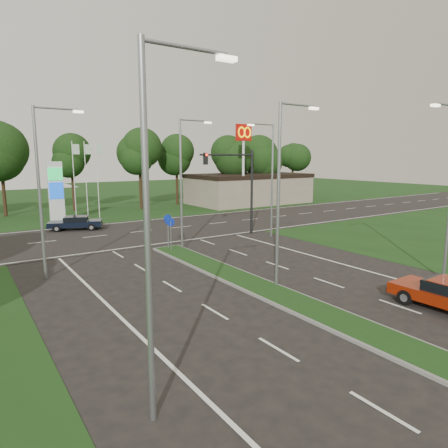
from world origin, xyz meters
TOP-DOWN VIEW (x-y plane):
  - ground at (0.00, 0.00)m, footprint 160.00×160.00m
  - verge_far at (0.00, 55.00)m, footprint 160.00×50.00m
  - cross_road at (0.00, 24.00)m, footprint 160.00×12.00m
  - median_kerb at (0.00, 4.00)m, footprint 2.00×26.00m
  - commercial_building at (22.00, 36.00)m, footprint 16.00×9.00m
  - streetlight_median_near at (1.00, 6.00)m, footprint 2.53×0.22m
  - streetlight_median_far at (1.00, 16.00)m, footprint 2.53×0.22m
  - streetlight_left_near at (-8.30, 0.00)m, footprint 2.53×0.22m
  - streetlight_left_far at (-8.30, 14.00)m, footprint 2.53×0.22m
  - streetlight_right_far at (8.80, 16.00)m, footprint 2.53×0.22m
  - traffic_signal at (7.19, 18.00)m, footprint 5.10×0.42m
  - median_signs at (0.00, 16.40)m, footprint 1.16×1.76m
  - gas_pylon at (-3.79, 33.05)m, footprint 5.80×1.26m
  - mcdonalds_sign at (18.00, 31.97)m, footprint 2.20×0.47m
  - treeline_far at (0.10, 39.93)m, footprint 6.00×6.00m
  - navy_sedan at (-3.52, 27.99)m, footprint 4.84×3.32m

SIDE VIEW (x-z plane):
  - ground at x=0.00m, z-range 0.00..0.00m
  - verge_far at x=0.00m, z-range -0.01..0.01m
  - cross_road at x=0.00m, z-range -0.01..0.01m
  - median_kerb at x=0.00m, z-range 0.00..0.12m
  - navy_sedan at x=-3.52m, z-range 0.05..1.28m
  - median_signs at x=0.00m, z-range 0.52..2.90m
  - commercial_building at x=22.00m, z-range 0.00..4.00m
  - gas_pylon at x=-3.79m, z-range -0.80..7.20m
  - traffic_signal at x=7.19m, z-range 1.15..8.15m
  - streetlight_median_near at x=1.00m, z-range 0.58..9.58m
  - streetlight_median_far at x=1.00m, z-range 0.58..9.58m
  - streetlight_left_near at x=-8.30m, z-range 0.58..9.58m
  - streetlight_left_far at x=-8.30m, z-range 0.58..9.58m
  - streetlight_right_far at x=8.80m, z-range 0.58..9.58m
  - treeline_far at x=0.10m, z-range 1.88..11.78m
  - mcdonalds_sign at x=18.00m, z-range 2.79..13.19m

